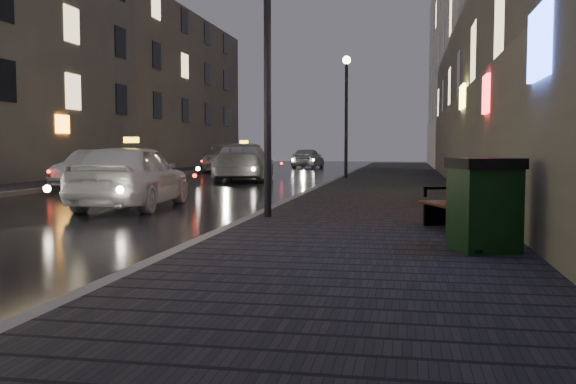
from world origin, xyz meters
name	(u,v)px	position (x,y,z in m)	size (l,w,h in m)	color
sidewalk	(393,181)	(3.90, 21.00, 0.07)	(4.60, 58.00, 0.15)	black
curb	(335,180)	(1.50, 21.00, 0.07)	(0.20, 58.00, 0.15)	slate
sidewalk_far	(111,178)	(-8.70, 21.00, 0.07)	(2.40, 58.00, 0.15)	black
curb_far	(138,179)	(-7.40, 21.00, 0.07)	(0.20, 58.00, 0.15)	slate
building_near	(466,39)	(7.10, 25.00, 6.50)	(1.80, 50.00, 13.00)	#605B54
building_far_c	(160,92)	(-13.50, 39.00, 5.50)	(6.00, 22.00, 11.00)	#6B6051
lamp_near	(267,42)	(1.85, 6.00, 3.49)	(0.36, 0.36, 5.28)	black
lamp_far	(346,101)	(1.85, 22.00, 3.49)	(0.36, 0.36, 5.28)	black
bench	(459,204)	(5.32, 4.58, 0.59)	(1.15, 1.81, 0.87)	black
trash_bin	(484,204)	(5.48, 2.55, 0.76)	(1.00, 1.00, 1.21)	black
taxi_near	(132,176)	(-2.14, 8.66, 0.80)	(1.89, 4.70, 1.60)	white
car_left_mid	(96,169)	(-6.41, 15.15, 0.70)	(1.49, 4.26, 1.40)	#9C9BA3
taxi_mid	(244,162)	(-2.65, 21.64, 0.82)	(2.31, 5.68, 1.65)	silver
taxi_far	(233,159)	(-5.73, 31.03, 0.76)	(2.53, 5.49, 1.53)	silver
car_far	(308,158)	(-2.41, 38.65, 0.71)	(1.68, 4.17, 1.42)	#A4A5AC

